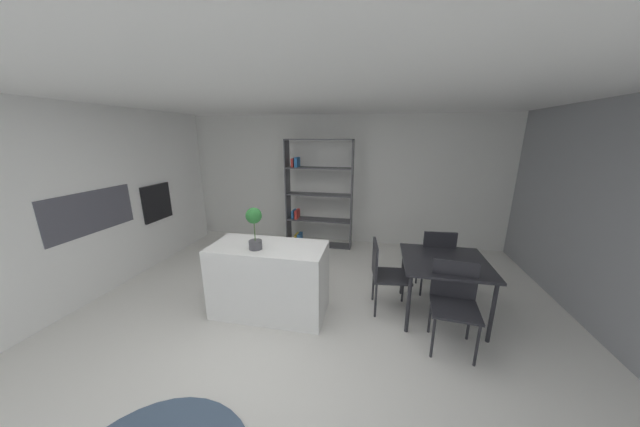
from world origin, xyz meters
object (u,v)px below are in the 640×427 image
object	(u,v)px
built_in_oven	(157,202)
potted_plant_on_island	(254,224)
dining_table	(444,266)
kitchen_island	(269,279)
dining_chair_island_side	(384,270)
dining_chair_far	(436,258)
dining_chair_near	(454,297)
open_bookshelf	(316,196)

from	to	relation	value
built_in_oven	potted_plant_on_island	xyz separation A→B (m)	(2.34, -1.24, 0.13)
potted_plant_on_island	dining_table	world-z (taller)	potted_plant_on_island
kitchen_island	potted_plant_on_island	bearing A→B (deg)	-129.31
built_in_oven	potted_plant_on_island	size ratio (longest dim) A/B	1.24
kitchen_island	potted_plant_on_island	xyz separation A→B (m)	(-0.10, -0.12, 0.75)
kitchen_island	dining_chair_island_side	world-z (taller)	dining_chair_island_side
kitchen_island	dining_chair_far	world-z (taller)	dining_chair_far
built_in_oven	dining_chair_near	world-z (taller)	built_in_oven
kitchen_island	potted_plant_on_island	size ratio (longest dim) A/B	2.80
built_in_oven	dining_chair_near	distance (m)	4.74
potted_plant_on_island	dining_chair_near	xyz separation A→B (m)	(2.20, -0.03, -0.65)
built_in_oven	kitchen_island	bearing A→B (deg)	-24.52
dining_table	dining_chair_island_side	size ratio (longest dim) A/B	1.08
built_in_oven	dining_table	xyz separation A→B (m)	(4.53, -0.76, -0.40)
dining_chair_island_side	dining_chair_near	bearing A→B (deg)	-129.97
open_bookshelf	dining_chair_island_side	world-z (taller)	open_bookshelf
dining_chair_near	dining_chair_island_side	world-z (taller)	dining_chair_near
kitchen_island	open_bookshelf	size ratio (longest dim) A/B	0.66
built_in_oven	dining_chair_island_side	world-z (taller)	built_in_oven
kitchen_island	dining_chair_near	bearing A→B (deg)	-4.01
dining_table	dining_chair_near	xyz separation A→B (m)	(0.01, -0.50, -0.11)
dining_table	kitchen_island	bearing A→B (deg)	-170.47
open_bookshelf	potted_plant_on_island	bearing A→B (deg)	-93.96
dining_chair_island_side	dining_chair_far	size ratio (longest dim) A/B	0.95
built_in_oven	dining_chair_far	distance (m)	4.57
kitchen_island	open_bookshelf	world-z (taller)	open_bookshelf
potted_plant_on_island	dining_chair_island_side	bearing A→B (deg)	17.32
built_in_oven	dining_chair_far	bearing A→B (deg)	-3.37
kitchen_island	dining_table	distance (m)	2.13
dining_table	open_bookshelf	bearing A→B (deg)	134.91
built_in_oven	dining_chair_island_side	bearing A→B (deg)	-11.43
dining_table	dining_chair_near	size ratio (longest dim) A/B	1.08
dining_chair_near	dining_chair_island_side	xyz separation A→B (m)	(-0.71, 0.49, -0.00)
built_in_oven	dining_chair_island_side	xyz separation A→B (m)	(3.82, -0.77, -0.52)
dining_chair_near	open_bookshelf	bearing A→B (deg)	134.17
potted_plant_on_island	dining_chair_island_side	world-z (taller)	potted_plant_on_island
kitchen_island	dining_chair_island_side	xyz separation A→B (m)	(1.38, 0.34, 0.10)
dining_chair_near	dining_table	bearing A→B (deg)	96.45
built_in_oven	potted_plant_on_island	world-z (taller)	potted_plant_on_island
built_in_oven	dining_chair_near	xyz separation A→B (m)	(4.54, -1.26, -0.52)
kitchen_island	dining_chair_near	world-z (taller)	dining_chair_near
open_bookshelf	dining_chair_far	xyz separation A→B (m)	(2.02, -1.52, -0.46)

